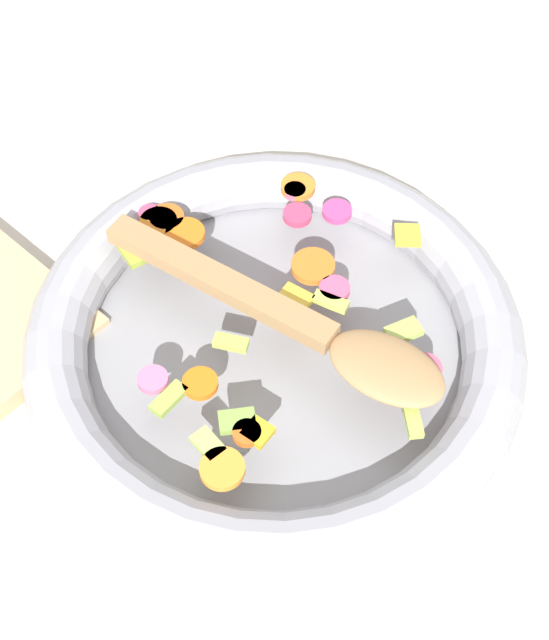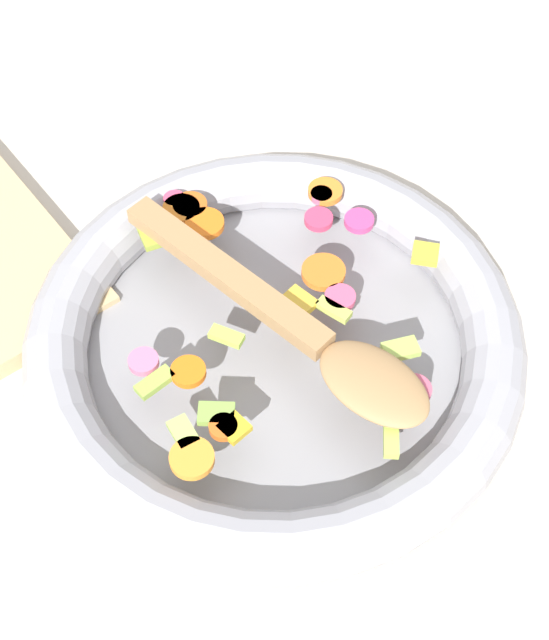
{
  "view_description": "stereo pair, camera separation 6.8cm",
  "coord_description": "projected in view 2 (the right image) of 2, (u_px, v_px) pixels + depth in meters",
  "views": [
    {
      "loc": [
        -0.27,
        0.29,
        0.6
      ],
      "look_at": [
        0.0,
        0.0,
        0.05
      ],
      "focal_mm": 50.0,
      "sensor_mm": 36.0,
      "label": 1
    },
    {
      "loc": [
        -0.31,
        0.24,
        0.6
      ],
      "look_at": [
        0.0,
        0.0,
        0.05
      ],
      "focal_mm": 50.0,
      "sensor_mm": 36.0,
      "label": 2
    }
  ],
  "objects": [
    {
      "name": "wooden_spoon",
      "position": [
        301.0,
        330.0,
        0.66
      ],
      "size": [
        0.3,
        0.09,
        0.01
      ],
      "color": "#A87F51",
      "rests_on": "chopped_vegetables"
    },
    {
      "name": "ground_plane",
      "position": [
        275.0,
        356.0,
        0.72
      ],
      "size": [
        4.0,
        4.0,
        0.0
      ],
      "primitive_type": "plane",
      "color": "beige"
    },
    {
      "name": "chopped_vegetables",
      "position": [
        268.0,
        298.0,
        0.69
      ],
      "size": [
        0.31,
        0.29,
        0.01
      ],
      "color": "orange",
      "rests_on": "skillet"
    },
    {
      "name": "skillet",
      "position": [
        275.0,
        341.0,
        0.7
      ],
      "size": [
        0.39,
        0.39,
        0.05
      ],
      "color": "gray",
      "rests_on": "ground_plane"
    }
  ]
}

